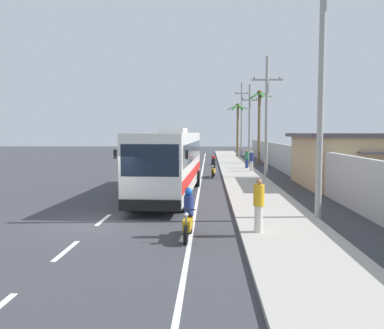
{
  "coord_description": "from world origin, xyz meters",
  "views": [
    {
      "loc": [
        4.15,
        -14.82,
        3.45
      ],
      "look_at": [
        3.24,
        6.61,
        1.7
      ],
      "focal_mm": 37.25,
      "sensor_mm": 36.0,
      "label": 1
    }
  ],
  "objects": [
    {
      "name": "ground_plane",
      "position": [
        0.0,
        0.0,
        0.0
      ],
      "size": [
        160.0,
        160.0,
        0.0
      ],
      "primitive_type": "plane",
      "color": "#3A3A3F"
    },
    {
      "name": "sidewalk_kerb",
      "position": [
        6.8,
        10.0,
        0.07
      ],
      "size": [
        3.2,
        90.0,
        0.14
      ],
      "primitive_type": "cube",
      "color": "#A8A399",
      "rests_on": "ground"
    },
    {
      "name": "lane_markings",
      "position": [
        2.24,
        14.92,
        0.0
      ],
      "size": [
        3.71,
        71.56,
        0.01
      ],
      "color": "white",
      "rests_on": "ground"
    },
    {
      "name": "boundary_wall",
      "position": [
        10.6,
        14.0,
        1.19
      ],
      "size": [
        0.24,
        60.0,
        2.38
      ],
      "primitive_type": "cube",
      "color": "#B2B2AD",
      "rests_on": "ground"
    },
    {
      "name": "coach_bus_foreground",
      "position": [
        2.05,
        6.63,
        1.92
      ],
      "size": [
        3.21,
        12.38,
        3.69
      ],
      "color": "silver",
      "rests_on": "ground"
    },
    {
      "name": "coach_bus_far_lane",
      "position": [
        -1.8,
        40.57,
        1.9
      ],
      "size": [
        2.96,
        11.17,
        3.65
      ],
      "color": "red",
      "rests_on": "ground"
    },
    {
      "name": "motorcycle_beside_bus",
      "position": [
        3.49,
        -2.07,
        0.66
      ],
      "size": [
        0.56,
        1.96,
        1.63
      ],
      "color": "black",
      "rests_on": "ground"
    },
    {
      "name": "motorcycle_trailing",
      "position": [
        4.49,
        15.57,
        0.67
      ],
      "size": [
        0.56,
        1.96,
        1.65
      ],
      "color": "black",
      "rests_on": "ground"
    },
    {
      "name": "pedestrian_near_kerb",
      "position": [
        7.76,
        18.99,
        1.05
      ],
      "size": [
        0.36,
        0.36,
        1.74
      ],
      "rotation": [
        0.0,
        0.0,
        3.88
      ],
      "color": "beige",
      "rests_on": "sidewalk_kerb"
    },
    {
      "name": "pedestrian_midwalk",
      "position": [
        7.64,
        21.96,
        1.02
      ],
      "size": [
        0.36,
        0.36,
        1.69
      ],
      "rotation": [
        0.0,
        0.0,
        3.06
      ],
      "color": "navy",
      "rests_on": "sidewalk_kerb"
    },
    {
      "name": "pedestrian_far_walk",
      "position": [
        5.8,
        -1.75,
        1.07
      ],
      "size": [
        0.36,
        0.36,
        1.78
      ],
      "rotation": [
        0.0,
        0.0,
        5.69
      ],
      "color": "beige",
      "rests_on": "sidewalk_kerb"
    },
    {
      "name": "utility_pole_nearest",
      "position": [
        8.42,
        0.72,
        5.45
      ],
      "size": [
        2.33,
        0.24,
        10.49
      ],
      "color": "#9E9E99",
      "rests_on": "ground"
    },
    {
      "name": "utility_pole_mid",
      "position": [
        8.36,
        14.74,
        4.64
      ],
      "size": [
        2.29,
        0.24,
        8.92
      ],
      "color": "#9E9E99",
      "rests_on": "ground"
    },
    {
      "name": "utility_pole_far",
      "position": [
        8.54,
        28.76,
        4.43
      ],
      "size": [
        1.84,
        0.24,
        8.58
      ],
      "color": "#9E9E99",
      "rests_on": "ground"
    },
    {
      "name": "utility_pole_distant",
      "position": [
        8.8,
        42.78,
        5.41
      ],
      "size": [
        1.88,
        0.24,
        10.47
      ],
      "color": "#9E9E99",
      "rests_on": "ground"
    },
    {
      "name": "palm_nearest",
      "position": [
        8.01,
        39.48,
        5.13
      ],
      "size": [
        3.17,
        3.07,
        7.33
      ],
      "color": "brown",
      "rests_on": "ground"
    },
    {
      "name": "palm_second",
      "position": [
        9.34,
        26.89,
        5.29
      ],
      "size": [
        2.52,
        2.63,
        7.77
      ],
      "color": "brown",
      "rests_on": "ground"
    }
  ]
}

